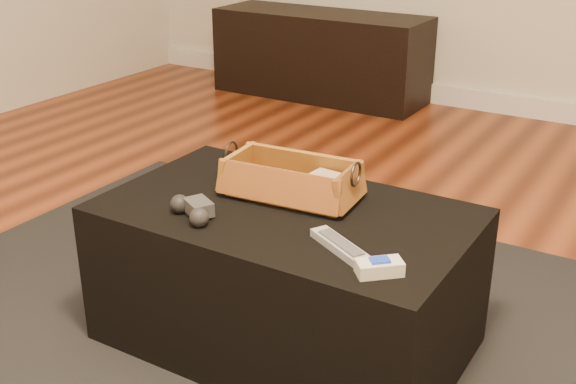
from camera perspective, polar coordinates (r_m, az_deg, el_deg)
The scene contains 11 objects.
floor at distance 2.19m, azimuth -4.90°, elevation -11.64°, with size 5.00×5.50×0.01m, color brown.
baseboard at distance 4.47m, azimuth 16.20°, elevation 6.80°, with size 5.00×0.04×0.12m, color white.
media_cabinet at distance 4.61m, azimuth 2.59°, elevation 10.76°, with size 1.34×0.45×0.53m, color black.
area_rug at distance 2.13m, azimuth -0.90°, elevation -12.27°, with size 2.60×2.00×0.01m, color black.
ottoman at distance 2.05m, azimuth -0.19°, elevation -6.65°, with size 1.00×0.60×0.42m, color black.
tv_remote at distance 2.02m, azimuth -0.42°, elevation 0.24°, with size 0.20×0.05×0.02m, color black.
cloth_bundle at distance 2.00m, azimuth 3.23°, elevation 0.56°, with size 0.11×0.07×0.06m, color tan.
wicker_basket at distance 2.02m, azimuth 0.25°, elevation 0.84°, with size 0.40×0.23×0.14m.
game_controller at distance 1.91m, azimuth -7.52°, elevation -1.36°, with size 0.16×0.12×0.05m.
silver_remote at distance 1.74m, azimuth 4.20°, elevation -4.31°, with size 0.20×0.14×0.02m.
cream_gadget at distance 1.64m, azimuth 7.23°, elevation -5.92°, with size 0.11×0.11×0.04m.
Camera 1 is at (1.09, -1.44, 1.24)m, focal length 45.00 mm.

